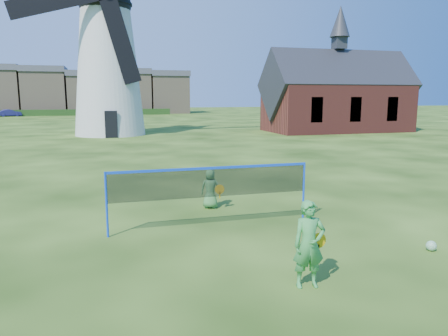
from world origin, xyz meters
name	(u,v)px	position (x,y,z in m)	size (l,w,h in m)	color
ground	(222,233)	(0.00, 0.00, 0.00)	(220.00, 220.00, 0.00)	black
windmill	(108,61)	(-1.94, 27.63, 6.04)	(14.00, 5.74, 18.08)	silver
chapel	(337,97)	(18.28, 25.81, 3.15)	(13.23, 6.42, 11.19)	maroon
badminton_net	(211,183)	(-0.13, 0.47, 1.14)	(5.05, 0.05, 1.55)	blue
player_girl	(309,244)	(0.65, -3.19, 0.76)	(0.72, 0.44, 1.52)	green
player_boy	(210,189)	(0.32, 2.35, 0.58)	(0.69, 0.56, 1.16)	#468A42
play_ball	(431,246)	(3.97, -2.36, 0.11)	(0.22, 0.22, 0.22)	green
car_right	(10,113)	(-16.58, 65.27, 0.56)	(1.18, 3.37, 1.11)	navy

